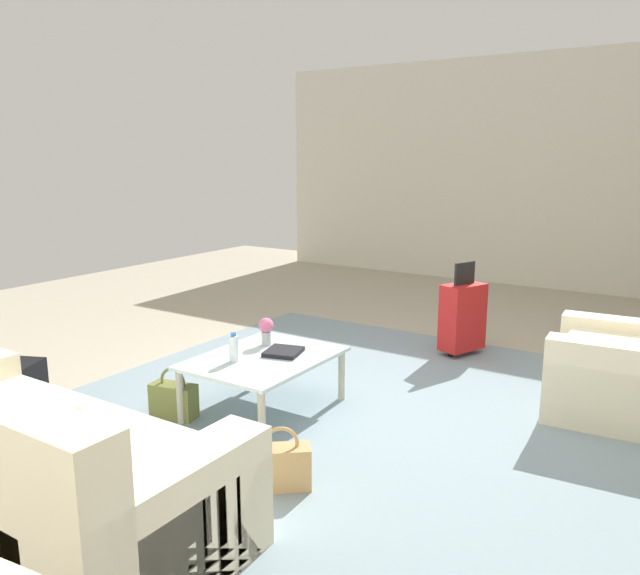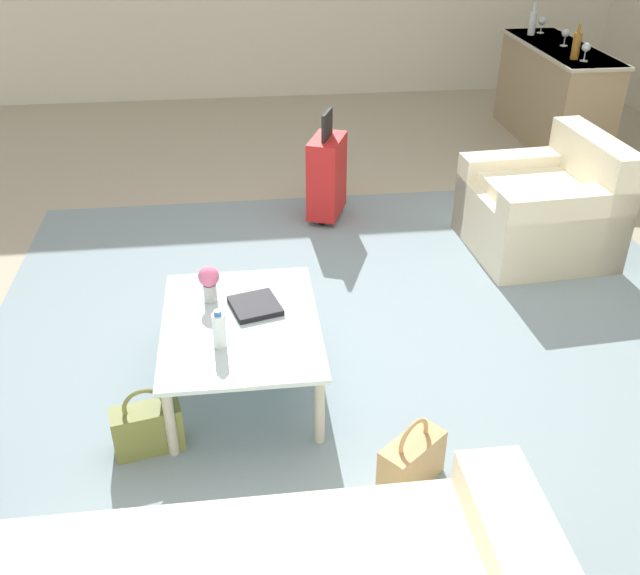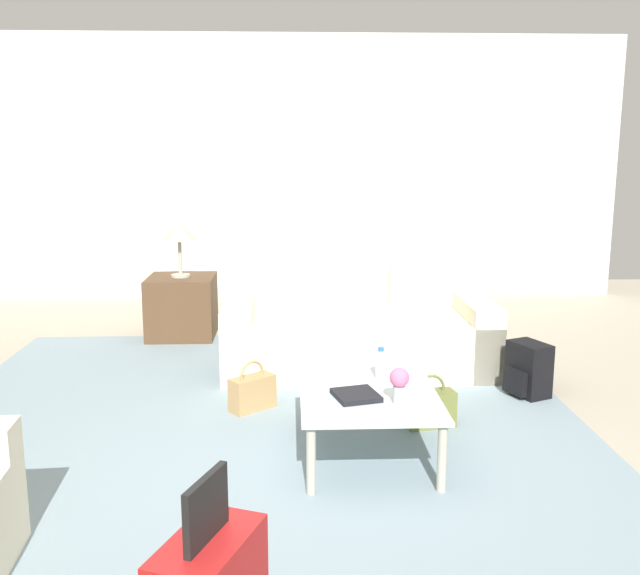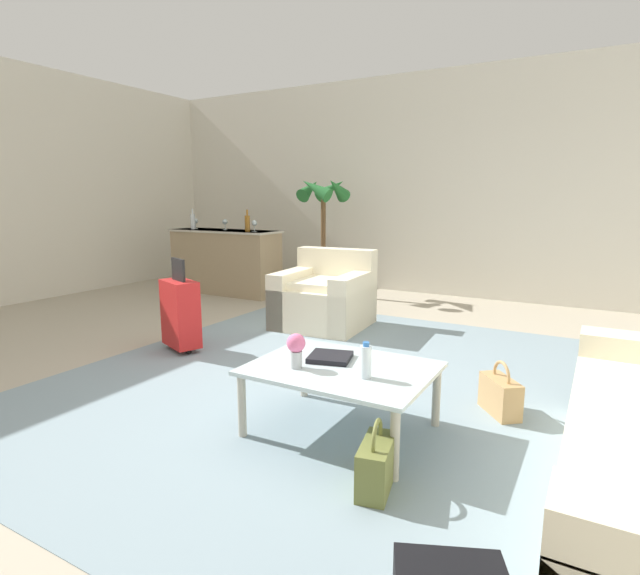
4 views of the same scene
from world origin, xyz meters
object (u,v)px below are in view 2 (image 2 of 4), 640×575
object	(u,v)px
wine_glass_leftmost	(542,22)
suitcase_red	(327,175)
coffee_table	(241,329)
water_bottle	(219,330)
wine_bottle_clear	(533,23)
wine_glass_left_of_centre	(566,34)
wine_glass_right_of_centre	(586,48)
handbag_olive	(148,428)
handbag_tan	(412,461)
bar_console	(554,94)
wine_bottle_amber	(576,45)
flower_vase	(209,281)
coffee_table_book	(255,306)
armchair	(547,212)

from	to	relation	value
wine_glass_leftmost	suitcase_red	world-z (taller)	wine_glass_leftmost
coffee_table	water_bottle	xyz separation A→B (m)	(0.20, -0.10, 0.14)
wine_glass_leftmost	wine_bottle_clear	distance (m)	0.15
wine_glass_left_of_centre	wine_glass_right_of_centre	xyz separation A→B (m)	(0.58, -0.07, 0.00)
handbag_olive	coffee_table	bearing A→B (deg)	132.78
water_bottle	handbag_tan	world-z (taller)	water_bottle
bar_console	wine_bottle_amber	world-z (taller)	wine_bottle_amber
flower_vase	bar_console	size ratio (longest dim) A/B	0.12
wine_glass_right_of_centre	wine_bottle_amber	distance (m)	0.09
wine_glass_left_of_centre	wine_bottle_clear	world-z (taller)	wine_bottle_clear
coffee_table	wine_glass_right_of_centre	xyz separation A→B (m)	(-2.92, 3.05, 0.67)
water_bottle	wine_bottle_amber	size ratio (longest dim) A/B	0.68
bar_console	coffee_table	bearing A→B (deg)	-41.53
wine_glass_leftmost	wine_bottle_amber	distance (m)	1.08
wine_glass_left_of_centre	handbag_olive	world-z (taller)	wine_glass_left_of_centre
bar_console	wine_glass_left_of_centre	distance (m)	0.55
coffee_table	handbag_olive	bearing A→B (deg)	-47.22
wine_glass_leftmost	wine_glass_left_of_centre	xyz separation A→B (m)	(0.58, -0.00, 0.00)
wine_glass_leftmost	wine_glass_left_of_centre	size ratio (longest dim) A/B	1.00
coffee_table_book	suitcase_red	bearing A→B (deg)	146.63
wine_glass_right_of_centre	wine_bottle_clear	bearing A→B (deg)	-177.05
armchair	coffee_table	bearing A→B (deg)	-58.94
wine_bottle_amber	wine_glass_right_of_centre	bearing A→B (deg)	36.32
coffee_table	wine_bottle_amber	xyz separation A→B (m)	(-3.00, 2.99, 0.68)
wine_glass_left_of_centre	wine_bottle_amber	distance (m)	0.52
handbag_tan	handbag_olive	size ratio (longest dim) A/B	1.00
wine_glass_right_of_centre	handbag_tan	size ratio (longest dim) A/B	0.43
armchair	suitcase_red	world-z (taller)	suitcase_red
flower_vase	handbag_tan	bearing A→B (deg)	40.94
flower_vase	wine_glass_left_of_centre	bearing A→B (deg)	135.11
water_bottle	handbag_tan	bearing A→B (deg)	54.61
coffee_table	bar_console	size ratio (longest dim) A/B	0.62
flower_vase	wine_glass_right_of_centre	bearing A→B (deg)	130.19
coffee_table	water_bottle	bearing A→B (deg)	-26.57
coffee_table_book	flower_vase	world-z (taller)	flower_vase
suitcase_red	water_bottle	bearing A→B (deg)	-19.98
coffee_table	wine_bottle_clear	world-z (taller)	wine_bottle_clear
coffee_table_book	handbag_olive	xyz separation A→B (m)	(0.55, -0.54, -0.29)
water_bottle	coffee_table	bearing A→B (deg)	153.43
water_bottle	wine_bottle_clear	distance (m)	5.25
coffee_table	suitcase_red	distance (m)	2.12
armchair	water_bottle	size ratio (longest dim) A/B	4.72
wine_glass_leftmost	wine_glass_left_of_centre	bearing A→B (deg)	-0.43
coffee_table_book	wine_glass_left_of_centre	distance (m)	4.58
wine_glass_leftmost	handbag_olive	world-z (taller)	wine_glass_leftmost
bar_console	handbag_tan	distance (m)	4.91
coffee_table_book	handbag_olive	distance (m)	0.82
coffee_table_book	water_bottle	bearing A→B (deg)	-44.48
coffee_table_book	suitcase_red	xyz separation A→B (m)	(-1.88, 0.62, -0.06)
coffee_table_book	wine_glass_left_of_centre	world-z (taller)	wine_glass_left_of_centre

